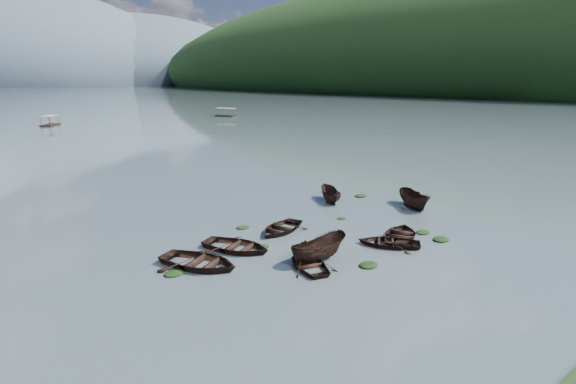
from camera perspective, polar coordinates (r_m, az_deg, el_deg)
ground_plane at (r=29.57m, az=14.91°, el=-8.21°), size 2400.00×2400.00×0.00m
right_hill_far at (r=537.09m, az=25.64°, el=11.63°), size 520.00×1200.00×190.00m
haze_mtn_c at (r=930.18m, az=-29.48°, el=11.70°), size 520.00×520.00×260.00m
haze_mtn_d at (r=977.81m, az=-18.85°, el=12.78°), size 520.00×520.00×220.00m
rowboat_0 at (r=28.00m, az=-11.23°, el=-9.29°), size 5.58×6.21×1.06m
rowboat_1 at (r=27.51m, az=2.63°, el=-9.46°), size 3.77×4.50×0.80m
rowboat_2 at (r=28.55m, az=3.90°, el=-8.57°), size 4.45×1.77×1.70m
rowboat_3 at (r=31.54m, az=12.65°, el=-6.64°), size 4.90×5.08×0.86m
rowboat_4 at (r=33.04m, az=14.09°, el=-5.76°), size 5.57×5.04×0.95m
rowboat_5 at (r=41.20m, az=15.69°, el=-1.89°), size 3.57×4.76×1.73m
rowboat_6 at (r=30.15m, az=-6.59°, el=-7.37°), size 5.17×5.81×0.99m
rowboat_7 at (r=33.53m, az=-0.94°, el=-5.02°), size 5.21×4.46×0.91m
rowboat_8 at (r=41.83m, az=5.37°, el=-1.17°), size 3.15×4.09×1.49m
weed_clump_0 at (r=28.00m, az=10.19°, el=-9.25°), size 1.26×1.03×0.27m
weed_clump_1 at (r=30.53m, az=-3.24°, el=-7.02°), size 0.94×0.75×0.21m
weed_clump_2 at (r=33.50m, az=18.85°, el=-5.83°), size 1.27×1.02×0.28m
weed_clump_3 at (r=36.71m, az=6.78°, el=-3.40°), size 0.79×0.66×0.17m
weed_clump_4 at (r=34.63m, az=16.72°, el=-5.01°), size 1.16×0.92×0.24m
weed_clump_5 at (r=27.30m, az=-14.26°, el=-10.11°), size 1.18×0.95×0.25m
weed_clump_6 at (r=34.41m, az=-5.76°, el=-4.59°), size 1.04×0.86×0.22m
weed_clump_7 at (r=43.84m, az=9.22°, el=-0.58°), size 1.26×1.01×0.28m
pontoon_centre at (r=124.23m, az=-27.94°, el=7.44°), size 5.49×6.47×2.33m
pontoon_right at (r=139.09m, az=-7.90°, el=9.49°), size 5.14×6.67×2.37m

